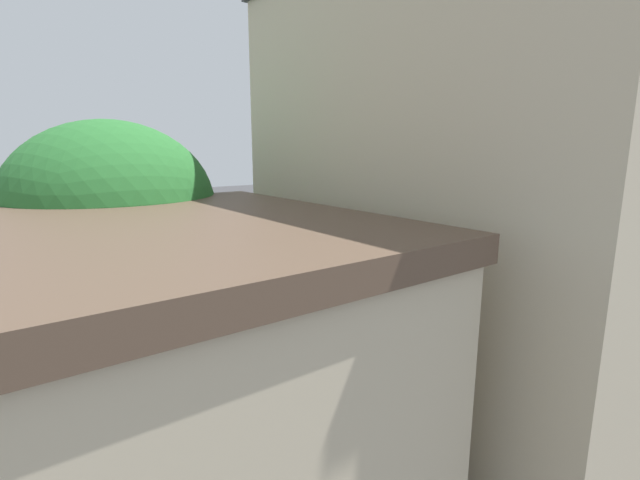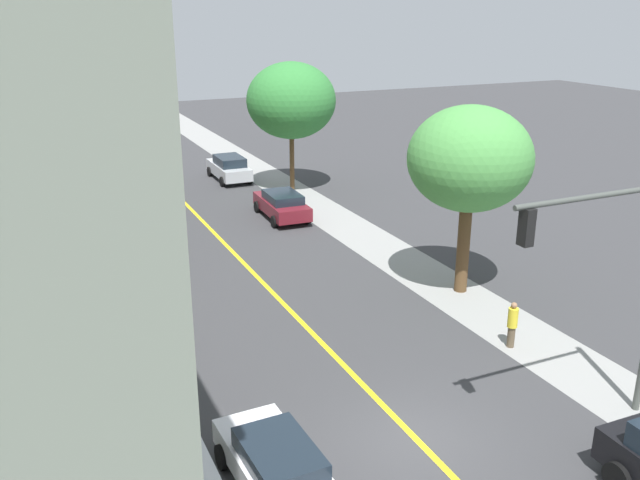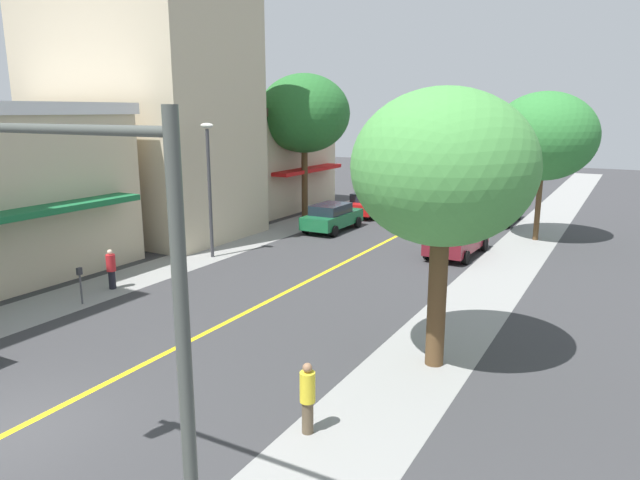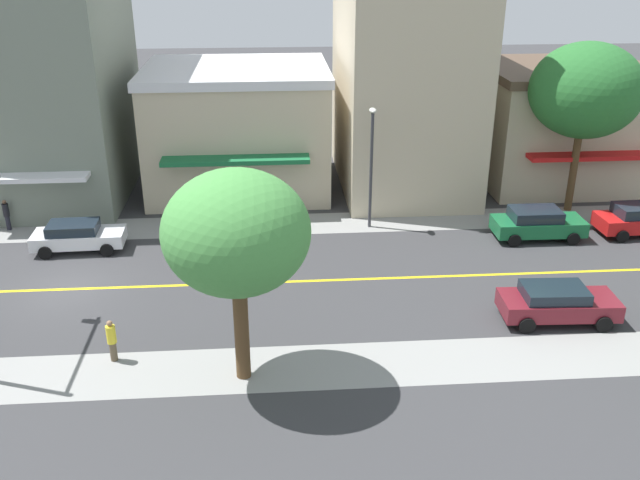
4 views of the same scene
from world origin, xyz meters
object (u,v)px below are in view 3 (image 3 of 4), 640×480
traffic_light_mast (97,272)px  street_lamp (209,175)px  pedestrian_yellow_shirt (308,396)px  street_tree_left_far (443,169)px  red_sedan_left_curb (369,203)px  green_sedan_left_curb (332,217)px  street_tree_right_corner (304,114)px  silver_sedan_right_curb (499,209)px  street_tree_left_near (544,136)px  parking_meter (80,280)px  pedestrian_red_shirt (111,268)px  maroon_sedan_right_curb (457,239)px

traffic_light_mast → street_lamp: 18.99m
street_lamp → pedestrian_yellow_shirt: street_lamp is taller
street_tree_left_far → red_sedan_left_curb: bearing=118.9°
green_sedan_left_curb → pedestrian_yellow_shirt: bearing=-153.1°
red_sedan_left_curb → street_tree_right_corner: bearing=121.2°
street_tree_right_corner → silver_sedan_right_curb: (11.69, 4.04, -5.81)m
street_tree_left_near → pedestrian_yellow_shirt: bearing=-93.1°
green_sedan_left_curb → street_tree_right_corner: bearing=49.7°
street_tree_left_near → silver_sedan_right_curb: 6.80m
parking_meter → green_sedan_left_curb: (1.86, 15.84, -0.08)m
traffic_light_mast → green_sedan_left_curb: (-8.86, 23.65, -3.86)m
parking_meter → pedestrian_red_shirt: size_ratio=0.86×
street_lamp → silver_sedan_right_curb: street_lamp is taller
traffic_light_mast → maroon_sedan_right_curb: size_ratio=1.51×
silver_sedan_right_curb → maroon_sedan_right_curb: size_ratio=1.01×
street_tree_left_far → traffic_light_mast: bearing=-102.4°
street_tree_left_far → red_sedan_left_curb: street_tree_left_far is taller
red_sedan_left_curb → pedestrian_red_shirt: pedestrian_red_shirt is taller
street_tree_right_corner → maroon_sedan_right_curb: street_tree_right_corner is taller
red_sedan_left_curb → green_sedan_left_curb: size_ratio=1.07×
street_tree_left_near → street_tree_right_corner: 14.58m
street_tree_left_near → parking_meter: bearing=-123.5°
pedestrian_red_shirt → pedestrian_yellow_shirt: bearing=168.8°
parking_meter → pedestrian_red_shirt: pedestrian_red_shirt is taller
parking_meter → street_lamp: (-0.28, 7.64, 3.01)m
street_tree_right_corner → street_tree_left_far: bearing=-50.4°
street_lamp → pedestrian_red_shirt: 6.59m
street_tree_left_far → parking_meter: size_ratio=5.47×
traffic_light_mast → street_lamp: bearing=-54.6°
green_sedan_left_curb → pedestrian_yellow_shirt: 21.41m
maroon_sedan_right_curb → street_tree_left_far: bearing=-164.3°
traffic_light_mast → green_sedan_left_curb: traffic_light_mast is taller
street_tree_right_corner → red_sedan_left_curb: size_ratio=1.90×
street_tree_left_far → parking_meter: street_tree_left_far is taller
green_sedan_left_curb → pedestrian_yellow_shirt: size_ratio=2.75×
street_tree_right_corner → maroon_sedan_right_curb: bearing=-24.6°
street_tree_right_corner → traffic_light_mast: size_ratio=1.32×
street_lamp → street_tree_left_far: bearing=-25.6°
silver_sedan_right_curb → maroon_sedan_right_curb: 9.40m
red_sedan_left_curb → maroon_sedan_right_curb: red_sedan_left_curb is taller
street_tree_left_near → street_lamp: bearing=-138.5°
street_tree_left_far → street_tree_right_corner: bearing=129.6°
pedestrian_yellow_shirt → street_lamp: bearing=-29.2°
street_lamp → maroon_sedan_right_curb: street_lamp is taller
street_tree_right_corner → traffic_light_mast: 29.74m
pedestrian_yellow_shirt → traffic_light_mast: bearing=94.9°
street_tree_left_far → pedestrian_red_shirt: bearing=178.2°
street_tree_left_near → silver_sedan_right_curb: (-2.85, 4.01, -4.69)m
street_lamp → silver_sedan_right_curb: 18.70m
traffic_light_mast → green_sedan_left_curb: size_ratio=1.54×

